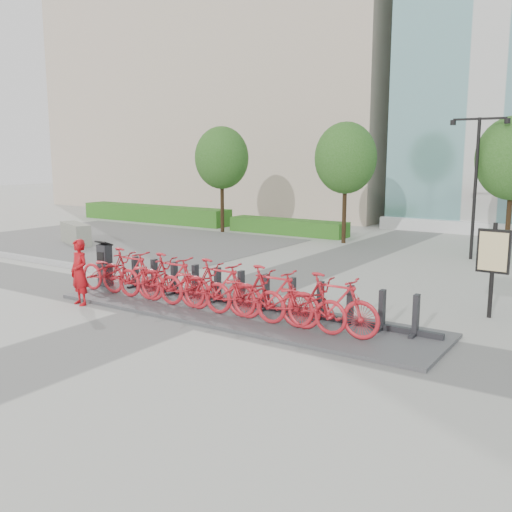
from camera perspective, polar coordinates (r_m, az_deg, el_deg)
The scene contains 24 objects.
ground at distance 13.96m, azimuth -6.88°, elevation -5.35°, with size 120.00×120.00×0.00m, color #A2A299.
gravel_patch at distance 25.74m, azimuth -13.69°, elevation 1.47°, with size 14.00×14.00×0.00m, color slate.
curb at distance 22.65m, azimuth -23.21°, elevation 0.00°, with size 14.00×0.25×0.15m, color #A4A4A4.
hedge_a at distance 33.04m, azimuth -10.14°, elevation 4.19°, with size 10.00×1.40×0.90m, color #2D6F20.
hedge_b at distance 27.36m, azimuth 3.17°, elevation 2.95°, with size 6.00×1.20×0.70m, color #2D6F20.
tree_0 at distance 27.84m, azimuth -3.45°, elevation 9.76°, with size 2.60×2.60×5.10m.
tree_1 at distance 24.47m, azimuth 8.96°, elevation 9.64°, with size 2.60×2.60×5.10m.
streetlamp at distance 21.73m, azimuth 21.16°, elevation 7.87°, with size 2.00×0.20×5.00m.
dock_pad at distance 13.40m, azimuth -1.79°, elevation -5.75°, with size 9.60×2.40×0.08m, color #494A4C.
dock_rail_posts at distance 13.63m, azimuth -0.44°, elevation -3.46°, with size 8.02×0.50×0.85m, color #27272A, non-canonical shape.
bike_0 at distance 15.56m, azimuth -14.35°, elevation -1.56°, with size 0.75×2.15×1.13m, color red.
bike_1 at distance 15.03m, azimuth -12.52°, elevation -1.65°, with size 0.59×2.09×1.25m, color red.
bike_2 at distance 14.54m, azimuth -10.54°, elevation -2.21°, with size 0.75×2.15×1.13m, color red.
bike_3 at distance 14.04m, azimuth -8.44°, elevation -2.32°, with size 0.59×2.09×1.25m, color red.
bike_4 at distance 13.59m, azimuth -6.18°, elevation -2.95°, with size 0.75×2.15×1.13m, color red.
bike_5 at distance 13.13m, azimuth -3.77°, elevation -3.09°, with size 0.59×2.09×1.25m, color red.
bike_6 at distance 12.73m, azimuth -1.18°, elevation -3.77°, with size 0.75×2.15×1.13m, color red.
bike_7 at distance 12.33m, azimuth 1.57°, elevation -3.93°, with size 0.59×2.09×1.25m, color red.
bike_8 at distance 11.99m, azimuth 4.49°, elevation -4.66°, with size 0.75×2.15×1.13m, color red.
bike_9 at distance 11.65m, azimuth 7.59°, elevation -4.84°, with size 0.59×2.09×1.25m, color red.
kiosk at distance 16.42m, azimuth -14.88°, elevation -0.80°, with size 0.41×0.35×1.29m.
worker_red at distance 14.81m, azimuth -17.25°, elevation -1.56°, with size 0.60×0.40×1.65m, color #B20C13.
jersey_barrier at distance 25.26m, azimuth -17.59°, elevation 2.14°, with size 2.29×0.63×0.89m, color gray.
map_sign at distance 13.95m, azimuth 22.64°, elevation 0.06°, with size 0.72×0.14×2.20m.
Camera 1 is at (8.81, -10.19, 3.66)m, focal length 40.00 mm.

